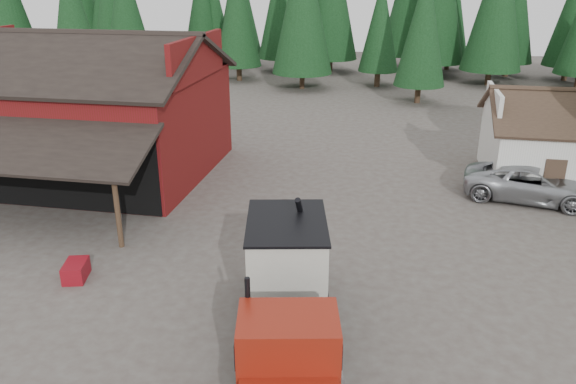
# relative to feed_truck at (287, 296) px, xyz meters

# --- Properties ---
(ground) EXTENTS (120.00, 120.00, 0.00)m
(ground) POSITION_rel_feed_truck_xyz_m (-1.82, 2.97, -1.79)
(ground) COLOR #493F39
(ground) RESTS_ON ground
(red_barn) EXTENTS (12.80, 13.63, 7.18)m
(red_barn) POSITION_rel_feed_truck_xyz_m (-12.82, 12.88, 0.90)
(red_barn) COLOR maroon
(red_barn) RESTS_ON ground
(farmhouse) EXTENTS (8.60, 6.42, 4.65)m
(farmhouse) POSITION_rel_feed_truck_xyz_m (11.18, 15.97, -0.12)
(farmhouse) COLOR silver
(farmhouse) RESTS_ON ground
(conifer_backdrop) EXTENTS (76.00, 16.00, 16.00)m
(conifer_backdrop) POSITION_rel_feed_truck_xyz_m (-1.82, 44.97, -1.79)
(conifer_backdrop) COLOR black
(conifer_backdrop) RESTS_ON ground
(near_pine_a) EXTENTS (4.40, 4.40, 11.40)m
(near_pine_a) POSITION_rel_feed_truck_xyz_m (-23.82, 30.97, 4.60)
(near_pine_a) COLOR #382619
(near_pine_a) RESTS_ON ground
(near_pine_b) EXTENTS (3.96, 3.96, 10.40)m
(near_pine_b) POSITION_rel_feed_truck_xyz_m (4.18, 32.97, 4.10)
(near_pine_b) COLOR #382619
(near_pine_b) RESTS_ON ground
(near_pine_d) EXTENTS (5.28, 5.28, 13.40)m
(near_pine_d) POSITION_rel_feed_truck_xyz_m (-5.82, 36.97, 5.60)
(near_pine_d) COLOR #382619
(near_pine_d) RESTS_ON ground
(feed_truck) EXTENTS (3.89, 8.76, 3.83)m
(feed_truck) POSITION_rel_feed_truck_xyz_m (0.00, 0.00, 0.00)
(feed_truck) COLOR black
(feed_truck) RESTS_ON ground
(silver_car) EXTENTS (6.27, 3.77, 1.63)m
(silver_car) POSITION_rel_feed_truck_xyz_m (8.77, 12.97, -0.98)
(silver_car) COLOR #A2A5AA
(silver_car) RESTS_ON ground
(equip_box) EXTENTS (0.96, 1.24, 0.60)m
(equip_box) POSITION_rel_feed_truck_xyz_m (-7.82, 2.56, -1.49)
(equip_box) COLOR maroon
(equip_box) RESTS_ON ground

